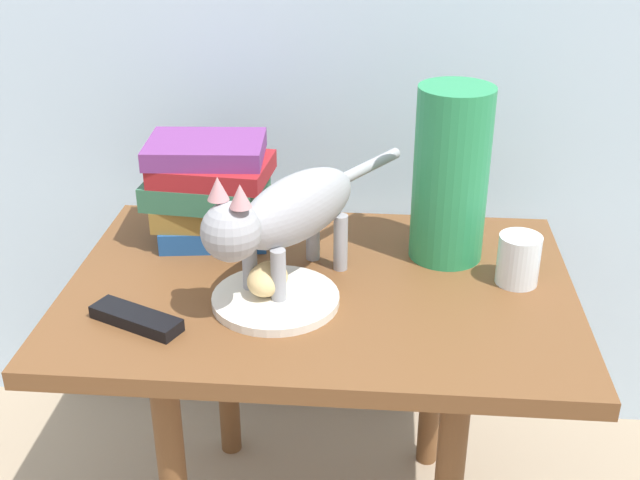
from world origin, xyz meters
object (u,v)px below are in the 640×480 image
at_px(plate, 276,299).
at_px(tv_remote, 136,319).
at_px(cat, 286,214).
at_px(book_stack, 210,190).
at_px(green_vase, 451,175).
at_px(candle_jar, 518,262).
at_px(side_table, 320,322).
at_px(bread_roll, 268,279).

relative_size(plate, tv_remote, 1.35).
xyz_separation_m(cat, book_stack, (-0.16, 0.17, -0.04)).
xyz_separation_m(green_vase, candle_jar, (0.11, -0.09, -0.11)).
bearing_deg(book_stack, side_table, -35.86).
xyz_separation_m(bread_roll, tv_remote, (-0.19, -0.09, -0.03)).
distance_m(cat, book_stack, 0.23).
relative_size(plate, candle_jar, 2.38).
bearing_deg(side_table, cat, -161.78).
height_order(plate, green_vase, green_vase).
bearing_deg(side_table, plate, -133.23).
relative_size(side_table, bread_roll, 10.44).
xyz_separation_m(side_table, tv_remote, (-0.27, -0.15, 0.09)).
relative_size(green_vase, candle_jar, 3.58).
distance_m(plate, candle_jar, 0.40).
relative_size(book_stack, candle_jar, 2.67).
height_order(bread_roll, cat, cat).
bearing_deg(bread_roll, plate, -29.76).
xyz_separation_m(cat, tv_remote, (-0.21, -0.13, -0.12)).
bearing_deg(plate, green_vase, 34.34).
distance_m(bread_roll, candle_jar, 0.41).
relative_size(cat, candle_jar, 4.86).
height_order(bread_roll, book_stack, book_stack).
bearing_deg(book_stack, plate, -56.68).
bearing_deg(tv_remote, plate, 46.26).
relative_size(bread_roll, book_stack, 0.35).
xyz_separation_m(side_table, cat, (-0.05, -0.02, 0.21)).
bearing_deg(cat, candle_jar, 7.19).
bearing_deg(candle_jar, bread_roll, -167.15).
relative_size(bread_roll, tv_remote, 0.53).
bearing_deg(bread_roll, side_table, 38.28).
bearing_deg(plate, candle_jar, 14.30).
xyz_separation_m(candle_jar, tv_remote, (-0.59, -0.18, -0.03)).
distance_m(bread_roll, tv_remote, 0.21).
xyz_separation_m(bread_roll, cat, (0.03, 0.04, 0.09)).
distance_m(side_table, cat, 0.21).
bearing_deg(tv_remote, green_vase, 54.05).
xyz_separation_m(plate, tv_remote, (-0.20, -0.08, 0.00)).
bearing_deg(side_table, book_stack, 144.14).
xyz_separation_m(book_stack, green_vase, (0.42, -0.03, 0.06)).
bearing_deg(plate, book_stack, 123.32).
bearing_deg(candle_jar, tv_remote, -163.17).
relative_size(green_vase, tv_remote, 2.03).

